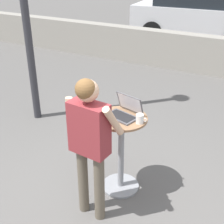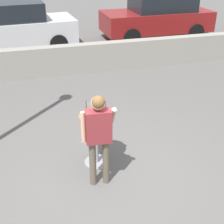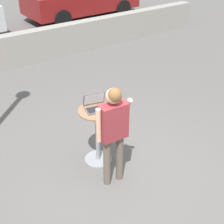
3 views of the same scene
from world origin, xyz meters
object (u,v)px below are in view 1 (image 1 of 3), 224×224
(parked_car_near_street, at_px, (197,12))
(standing_person, at_px, (89,136))
(cafe_table, at_px, (121,148))
(coffee_mug, at_px, (140,119))
(laptop, at_px, (125,111))

(parked_car_near_street, bearing_deg, standing_person, -82.45)
(cafe_table, xyz_separation_m, parked_car_near_street, (-1.16, 7.63, 0.30))
(parked_car_near_street, bearing_deg, coffee_mug, -79.71)
(cafe_table, height_order, standing_person, standing_person)
(standing_person, relative_size, parked_car_near_street, 0.38)
(laptop, distance_m, coffee_mug, 0.23)
(cafe_table, xyz_separation_m, laptop, (0.01, 0.05, 0.45))
(cafe_table, bearing_deg, standing_person, -98.51)
(coffee_mug, distance_m, standing_person, 0.60)
(coffee_mug, height_order, standing_person, standing_person)
(cafe_table, relative_size, laptop, 2.42)
(cafe_table, xyz_separation_m, coffee_mug, (0.23, -0.02, 0.45))
(coffee_mug, relative_size, parked_car_near_street, 0.03)
(laptop, bearing_deg, parked_car_near_street, 98.81)
(coffee_mug, bearing_deg, standing_person, -121.03)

